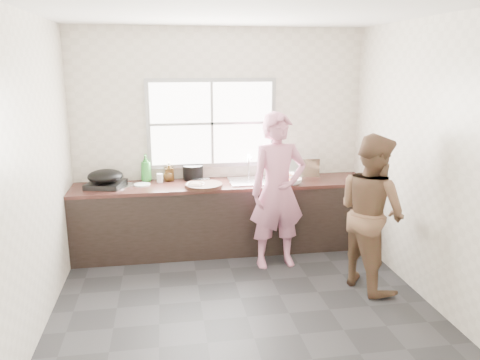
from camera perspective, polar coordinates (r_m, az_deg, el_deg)
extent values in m
cube|color=#27272A|center=(4.80, 0.08, -14.26)|extent=(3.60, 3.20, 0.01)
cube|color=silver|center=(4.25, 0.09, 19.88)|extent=(3.60, 3.20, 0.01)
cube|color=beige|center=(5.89, -2.47, 5.03)|extent=(3.60, 0.01, 2.70)
cube|color=beige|center=(4.42, -23.70, 0.78)|extent=(0.01, 3.20, 2.70)
cube|color=beige|center=(4.95, 21.19, 2.34)|extent=(0.01, 3.20, 2.70)
cube|color=silver|center=(2.82, 5.44, -5.19)|extent=(3.60, 0.01, 2.70)
cube|color=black|center=(5.81, -2.00, -4.65)|extent=(3.60, 0.62, 0.82)
cube|color=#371B16|center=(5.69, -2.04, -0.54)|extent=(3.60, 0.64, 0.04)
cube|color=silver|center=(5.74, 1.43, -0.16)|extent=(0.55, 0.45, 0.02)
cylinder|color=silver|center=(5.89, 1.08, 1.68)|extent=(0.02, 0.02, 0.30)
cube|color=#9EA0A5|center=(5.84, -3.46, 6.92)|extent=(1.60, 0.05, 1.10)
cube|color=white|center=(5.81, -3.43, 6.89)|extent=(1.50, 0.01, 1.00)
imported|color=#CF7C9A|center=(5.27, 4.62, -1.96)|extent=(0.63, 0.45, 1.65)
imported|color=brown|center=(4.95, 15.72, -3.78)|extent=(0.81, 0.92, 1.61)
cylinder|color=black|center=(5.49, -4.46, -0.67)|extent=(0.55, 0.55, 0.04)
cube|color=#A8ACAF|center=(5.70, -4.80, 0.11)|extent=(0.22, 0.13, 0.01)
imported|color=silver|center=(5.48, -5.45, -0.68)|extent=(0.24, 0.24, 0.05)
imported|color=white|center=(5.64, 6.37, -0.24)|extent=(0.22, 0.22, 0.06)
imported|color=white|center=(5.57, 3.73, -0.36)|extent=(0.25, 0.25, 0.06)
cylinder|color=black|center=(5.85, -5.76, 0.93)|extent=(0.31, 0.31, 0.18)
cylinder|color=white|center=(5.69, -11.85, -0.55)|extent=(0.22, 0.22, 0.02)
imported|color=#2D8A30|center=(5.83, -11.40, 1.46)|extent=(0.14, 0.14, 0.34)
imported|color=#3F2B0F|center=(5.84, -8.63, 0.98)|extent=(0.10, 0.11, 0.21)
imported|color=#3E2A0F|center=(5.83, -8.72, 0.63)|extent=(0.16, 0.16, 0.15)
cylinder|color=white|center=(5.78, -9.75, 0.24)|extent=(0.08, 0.08, 0.11)
cube|color=black|center=(5.71, -16.04, -0.51)|extent=(0.49, 0.49, 0.06)
ellipsoid|color=black|center=(5.65, -16.10, 0.44)|extent=(0.51, 0.51, 0.15)
cube|color=white|center=(5.89, 7.60, 1.46)|extent=(0.40, 0.29, 0.28)
cylinder|color=#AAABB1|center=(5.63, -15.18, -0.93)|extent=(0.32, 0.32, 0.01)
cylinder|color=silver|center=(5.72, -14.04, -0.63)|extent=(0.29, 0.29, 0.01)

